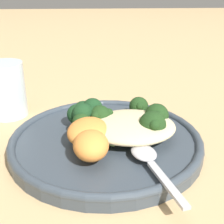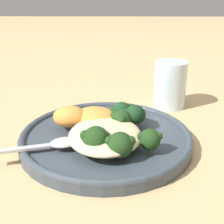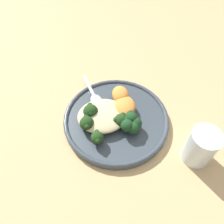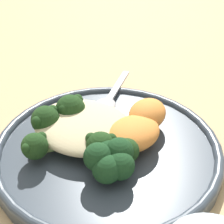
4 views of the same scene
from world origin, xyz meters
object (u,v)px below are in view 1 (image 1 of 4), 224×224
Objects in this scene: sweet_potato_chunk_1 at (91,145)px; sweet_potato_chunk_0 at (88,131)px; broccoli_stalk_0 at (145,127)px; broccoli_stalk_4 at (90,127)px; plate at (108,143)px; spoon at (148,158)px; broccoli_stalk_2 at (134,112)px; water_glass at (6,90)px; quinoa_mound at (131,127)px; broccoli_stalk_3 at (102,121)px; broccoli_stalk_1 at (149,120)px; kale_tuft at (86,112)px.

sweet_potato_chunk_0 is at bearing -83.96° from sweet_potato_chunk_1.
broccoli_stalk_4 is at bearing 157.53° from broccoli_stalk_0.
broccoli_stalk_4 is (0.03, -0.01, 0.02)m from plate.
sweet_potato_chunk_0 reaches higher than spoon.
water_glass is at bearing 100.05° from broccoli_stalk_2.
broccoli_stalk_3 reaches higher than quinoa_mound.
quinoa_mound is at bearing -135.01° from sweet_potato_chunk_1.
broccoli_stalk_3 is 0.71× the size of spoon.
sweet_potato_chunk_0 is at bearing 25.30° from plate.
quinoa_mound reaches higher than plate.
broccoli_stalk_4 is 0.59× the size of spoon.
sweet_potato_chunk_0 is (0.03, 0.01, 0.03)m from plate.
broccoli_stalk_1 is 0.09m from spoon.
sweet_potato_chunk_0 is at bearing 172.11° from broccoli_stalk_0.
broccoli_stalk_1 is 1.44× the size of broccoli_stalk_4.
spoon is (-0.05, 0.07, 0.01)m from plate.
broccoli_stalk_4 is 1.34× the size of kale_tuft.
broccoli_stalk_0 reaches higher than broccoli_stalk_1.
broccoli_stalk_3 is (0.06, -0.03, -0.00)m from broccoli_stalk_0.
spoon is at bearing -148.42° from broccoli_stalk_2.
broccoli_stalk_4 reaches higher than plate.
water_glass reaches higher than broccoli_stalk_1.
broccoli_stalk_0 is 1.31× the size of broccoli_stalk_4.
kale_tuft is (0.02, -0.02, 0.00)m from broccoli_stalk_3.
broccoli_stalk_1 reaches higher than spoon.
broccoli_stalk_3 is at bearing -162.78° from spoon.
water_glass is (0.22, -0.14, 0.01)m from broccoli_stalk_0.
water_glass is (0.14, -0.09, 0.01)m from kale_tuft.
broccoli_stalk_1 is 1.13× the size of water_glass.
broccoli_stalk_1 is at bearing 155.52° from spoon.
water_glass reaches higher than kale_tuft.
broccoli_stalk_1 is at bearing -148.64° from quinoa_mound.
broccoli_stalk_3 is 0.95× the size of water_glass.
broccoli_stalk_4 is (0.09, 0.01, -0.00)m from broccoli_stalk_1.
sweet_potato_chunk_0 reaches higher than broccoli_stalk_4.
kale_tuft is at bearing 127.85° from broccoli_stalk_2.
sweet_potato_chunk_0 is 0.54× the size of spoon.
broccoli_stalk_4 is at bearing -4.93° from quinoa_mound.
plate is 2.16× the size of spoon.
plate is at bearing -154.70° from sweet_potato_chunk_0.
water_glass is (0.15, -0.19, 0.01)m from sweet_potato_chunk_1.
sweet_potato_chunk_0 is at bearing 134.73° from water_glass.
kale_tuft is (0.08, -0.05, 0.00)m from broccoli_stalk_0.
broccoli_stalk_0 is at bearing 147.93° from kale_tuft.
broccoli_stalk_2 is at bearing 159.73° from water_glass.
quinoa_mound is 2.28× the size of kale_tuft.
water_glass reaches higher than plate.
broccoli_stalk_1 is 0.09m from kale_tuft.
broccoli_stalk_1 is (-0.06, -0.02, 0.03)m from plate.
kale_tuft reaches higher than sweet_potato_chunk_1.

